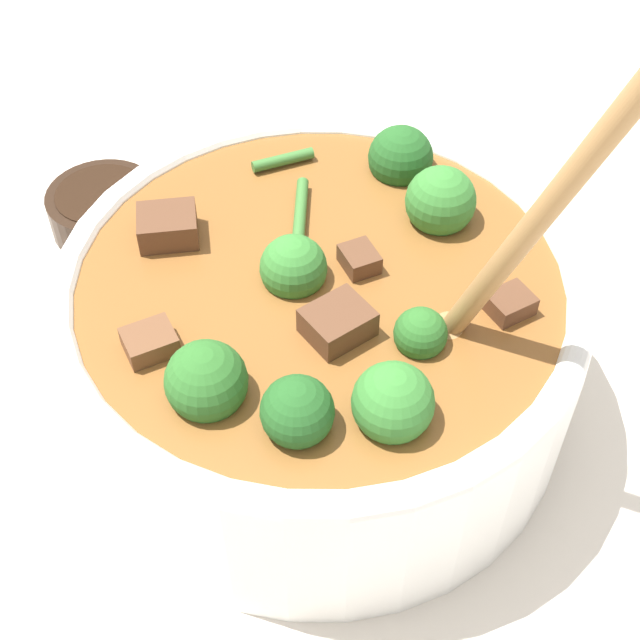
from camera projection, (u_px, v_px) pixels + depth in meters
name	position (u px, v px, depth m)	size (l,w,h in m)	color
ground_plane	(320.00, 397.00, 0.56)	(4.00, 4.00, 0.00)	silver
stew_bowl	(321.00, 329.00, 0.52)	(0.30, 0.30, 0.31)	white
condiment_bowl	(104.00, 208.00, 0.66)	(0.08, 0.08, 0.03)	black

